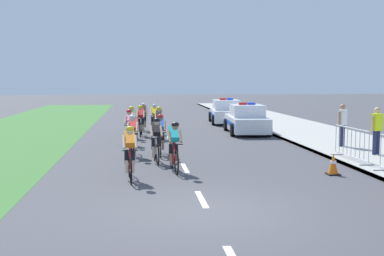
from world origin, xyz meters
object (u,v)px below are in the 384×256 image
at_px(police_car_nearest, 247,120).
at_px(police_car_second, 226,113).
at_px(cyclist_seventh, 159,122).
at_px(cyclist_eighth, 132,122).
at_px(cyclist_second, 174,146).
at_px(spectator_middle, 342,122).
at_px(cyclist_tenth, 143,117).
at_px(cyclist_lead, 130,152).
at_px(cyclist_fourth, 133,135).
at_px(cyclist_eleventh, 154,118).
at_px(cyclist_ninth, 141,120).
at_px(cyclist_third, 156,140).
at_px(crowd_barrier_middle, 351,144).
at_px(cyclist_sixth, 130,127).
at_px(cyclist_fifth, 160,134).
at_px(traffic_cone_near, 333,164).
at_px(spectator_closest, 377,127).

bearing_deg(police_car_nearest, police_car_second, 90.00).
relative_size(cyclist_seventh, cyclist_eighth, 1.00).
height_order(cyclist_second, cyclist_seventh, same).
bearing_deg(spectator_middle, cyclist_seventh, 150.27).
distance_m(cyclist_second, cyclist_tenth, 11.76).
distance_m(cyclist_lead, cyclist_seventh, 9.23).
bearing_deg(cyclist_fourth, cyclist_eleventh, 82.54).
relative_size(cyclist_ninth, spectator_middle, 1.03).
xyz_separation_m(cyclist_third, spectator_middle, (7.45, 2.43, 0.30)).
bearing_deg(police_car_nearest, crowd_barrier_middle, -81.26).
relative_size(cyclist_third, cyclist_sixth, 1.00).
distance_m(cyclist_fourth, cyclist_fifth, 1.00).
relative_size(cyclist_fourth, police_car_second, 0.38).
distance_m(cyclist_tenth, traffic_cone_near, 13.78).
bearing_deg(cyclist_sixth, cyclist_tenth, 83.47).
distance_m(cyclist_sixth, spectator_middle, 8.66).
bearing_deg(cyclist_eleventh, cyclist_third, -91.43).
bearing_deg(spectator_middle, crowd_barrier_middle, -108.45).
distance_m(police_car_second, crowd_barrier_middle, 15.21).
bearing_deg(cyclist_seventh, traffic_cone_near, -62.65).
relative_size(cyclist_third, cyclist_fourth, 1.00).
bearing_deg(cyclist_eleventh, spectator_closest, -49.34).
bearing_deg(traffic_cone_near, cyclist_sixth, 129.98).
height_order(police_car_nearest, spectator_middle, spectator_middle).
distance_m(cyclist_ninth, crowd_barrier_middle, 11.02).
xyz_separation_m(cyclist_fifth, cyclist_seventh, (0.16, 4.83, 0.00)).
height_order(cyclist_eleventh, police_car_second, police_car_second).
bearing_deg(cyclist_second, crowd_barrier_middle, 7.92).
xyz_separation_m(cyclist_second, spectator_closest, (7.29, 1.84, 0.30)).
xyz_separation_m(cyclist_seventh, cyclist_eleventh, (-0.15, 2.56, 0.00)).
bearing_deg(crowd_barrier_middle, spectator_closest, 36.26).
distance_m(cyclist_second, crowd_barrier_middle, 5.96).
distance_m(traffic_cone_near, spectator_closest, 3.98).
xyz_separation_m(cyclist_fourth, cyclist_seventh, (1.14, 5.01, 0.00)).
height_order(cyclist_fourth, cyclist_eighth, same).
relative_size(cyclist_eighth, spectator_middle, 1.03).
bearing_deg(cyclist_sixth, police_car_nearest, 33.53).
relative_size(cyclist_seventh, police_car_nearest, 0.38).
height_order(cyclist_fifth, cyclist_eighth, same).
height_order(cyclist_sixth, spectator_middle, spectator_middle).
relative_size(cyclist_ninth, cyclist_eleventh, 1.00).
relative_size(cyclist_tenth, police_car_nearest, 0.38).
bearing_deg(cyclist_sixth, police_car_second, 58.94).
bearing_deg(cyclist_eighth, police_car_second, 51.80).
bearing_deg(cyclist_tenth, police_car_second, 38.78).
xyz_separation_m(cyclist_lead, police_car_nearest, (5.77, 11.17, -0.11)).
height_order(cyclist_fourth, police_car_nearest, police_car_nearest).
height_order(cyclist_ninth, cyclist_eleventh, same).
height_order(cyclist_third, cyclist_ninth, same).
bearing_deg(cyclist_sixth, cyclist_eleventh, 75.33).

